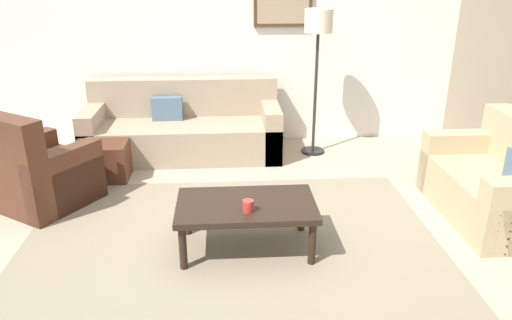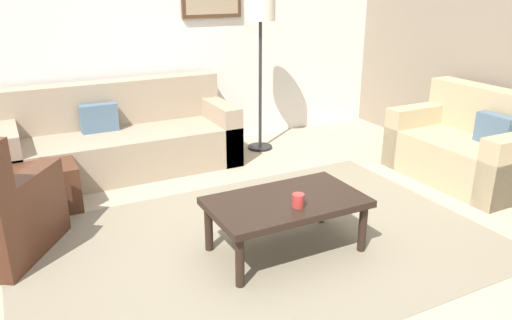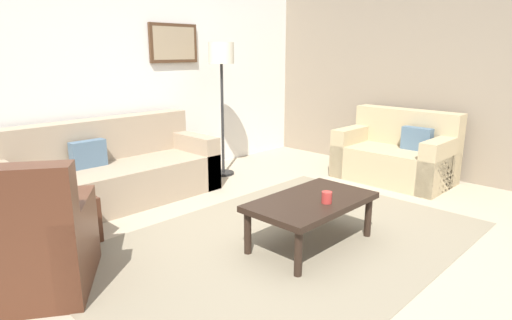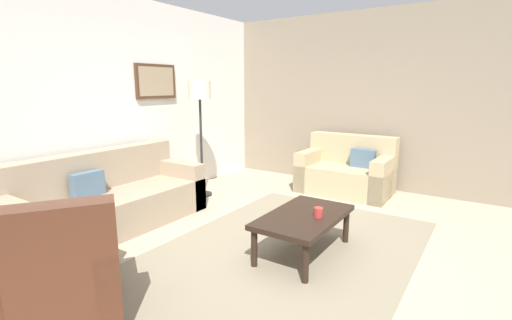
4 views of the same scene
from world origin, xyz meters
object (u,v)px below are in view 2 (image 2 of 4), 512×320
Objects in this scene: ottoman at (43,186)px; cup at (298,200)px; lamp_standing at (260,25)px; couch_loveseat at (470,149)px; coffee_table at (286,206)px; couch_main at (121,141)px.

ottoman is 5.97× the size of cup.
lamp_standing reaches higher than ottoman.
ottoman is at bearing 162.69° from couch_loveseat.
coffee_table is at bearing -170.33° from couch_loveseat.
couch_loveseat is at bearing -17.31° from ottoman.
ottoman is (-3.82, 1.19, -0.10)m from couch_loveseat.
couch_main is 1.34× the size of lamp_standing.
ottoman is 2.30m from cup.
couch_main is at bearing 148.05° from couch_loveseat.
couch_main is 2.50m from cup.
coffee_table reaches higher than ottoman.
couch_main is 2.08× the size of coffee_table.
couch_main is 1.07m from ottoman.
coffee_table is 0.18m from cup.
couch_loveseat is 0.80× the size of lamp_standing.
lamp_standing is at bearing -3.83° from couch_main.
ottoman is 2.18m from coffee_table.
cup reaches higher than ottoman.
couch_loveseat reaches higher than ottoman.
couch_loveseat is 4.00m from ottoman.
ottoman is at bearing 132.94° from coffee_table.
couch_loveseat is 2.38m from coffee_table.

